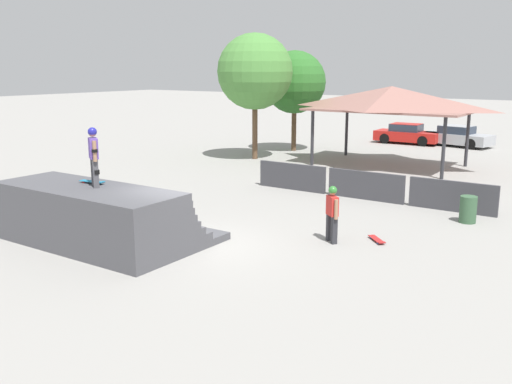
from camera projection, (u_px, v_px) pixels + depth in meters
ground_plane at (189, 247)px, 15.57m from camera, size 160.00×160.00×0.00m
quarter_pipe_ramp at (97, 218)px, 15.73m from camera, size 5.64×3.68×1.64m
skater_on_deck at (94, 153)px, 15.18m from camera, size 0.65×0.50×1.61m
skateboard_on_deck at (93, 182)px, 15.78m from camera, size 0.82×0.29×0.09m
bystander_walking at (332, 209)px, 15.79m from camera, size 0.55×0.48×1.60m
skateboard_on_ground at (377, 239)px, 16.02m from camera, size 0.73×0.73×0.09m
barrier_fence at (366, 186)px, 21.03m from camera, size 9.28×0.12×1.05m
pavilion_shelter at (391, 99)px, 27.65m from camera, size 7.61×4.61×3.90m
tree_beside_pavilion at (255, 72)px, 29.54m from camera, size 3.94×3.94×6.55m
tree_far_back at (295, 82)px, 32.66m from camera, size 3.58×3.58×5.75m
trash_bin at (468, 209)px, 17.91m from camera, size 0.52×0.52×0.85m
parked_car_red at (407, 134)px, 36.46m from camera, size 4.04×1.76×1.27m
parked_car_silver at (457, 137)px, 35.24m from camera, size 4.30×2.48×1.27m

